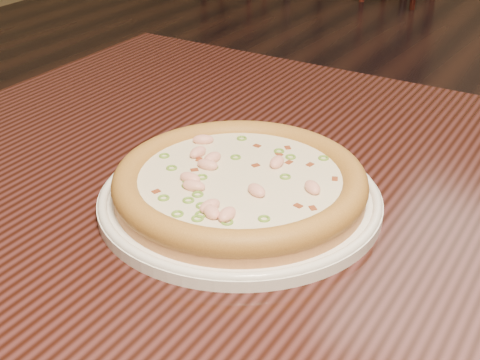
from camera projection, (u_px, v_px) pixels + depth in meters
The scene contains 3 objects.
hero_table at pixel (356, 291), 0.74m from camera, with size 1.20×0.80×0.75m.
plate at pixel (240, 198), 0.70m from camera, with size 0.30×0.30×0.02m.
pizza at pixel (240, 183), 0.69m from camera, with size 0.26×0.26×0.03m.
Camera 1 is at (0.12, -1.06, 1.11)m, focal length 50.00 mm.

